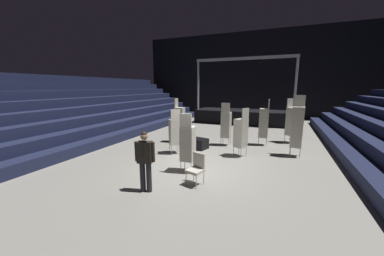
# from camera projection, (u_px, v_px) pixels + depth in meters

# --- Properties ---
(ground_plane) EXTENTS (22.00, 30.00, 0.10)m
(ground_plane) POSITION_uv_depth(u_px,v_px,m) (194.00, 169.00, 7.82)
(ground_plane) COLOR gray
(arena_end_wall) EXTENTS (22.00, 0.30, 8.00)m
(arena_end_wall) POSITION_uv_depth(u_px,v_px,m) (253.00, 75.00, 20.67)
(arena_end_wall) COLOR black
(arena_end_wall) RESTS_ON ground_plane
(bleacher_bank_left) EXTENTS (6.00, 24.00, 3.60)m
(bleacher_bank_left) POSITION_uv_depth(u_px,v_px,m) (61.00, 108.00, 11.39)
(bleacher_bank_left) COLOR #191E38
(bleacher_bank_left) RESTS_ON ground_plane
(stage_riser) EXTENTS (7.59, 2.62, 5.02)m
(stage_riser) POSITION_uv_depth(u_px,v_px,m) (244.00, 116.00, 17.38)
(stage_riser) COLOR black
(stage_riser) RESTS_ON ground_plane
(man_with_tie) EXTENTS (0.57, 0.33, 1.72)m
(man_with_tie) POSITION_uv_depth(u_px,v_px,m) (145.00, 158.00, 5.90)
(man_with_tie) COLOR black
(man_with_tie) RESTS_ON ground_plane
(chair_stack_front_left) EXTENTS (0.47, 0.47, 2.31)m
(chair_stack_front_left) POSITION_uv_depth(u_px,v_px,m) (264.00, 123.00, 10.71)
(chair_stack_front_left) COLOR #B2B5BA
(chair_stack_front_left) RESTS_ON ground_plane
(chair_stack_front_right) EXTENTS (0.62, 0.62, 1.96)m
(chair_stack_front_right) POSITION_uv_depth(u_px,v_px,m) (175.00, 131.00, 9.40)
(chair_stack_front_right) COLOR #B2B5BA
(chair_stack_front_right) RESTS_ON ground_plane
(chair_stack_mid_left) EXTENTS (0.45, 0.45, 2.14)m
(chair_stack_mid_left) POSITION_uv_depth(u_px,v_px,m) (226.00, 124.00, 10.69)
(chair_stack_mid_left) COLOR #B2B5BA
(chair_stack_mid_left) RESTS_ON ground_plane
(chair_stack_mid_right) EXTENTS (0.48, 0.48, 2.56)m
(chair_stack_mid_right) POSITION_uv_depth(u_px,v_px,m) (297.00, 127.00, 8.93)
(chair_stack_mid_right) COLOR #B2B5BA
(chair_stack_mid_right) RESTS_ON ground_plane
(chair_stack_mid_centre) EXTENTS (0.47, 0.47, 2.31)m
(chair_stack_mid_centre) POSITION_uv_depth(u_px,v_px,m) (180.00, 121.00, 11.28)
(chair_stack_mid_centre) COLOR #B2B5BA
(chair_stack_mid_centre) RESTS_ON ground_plane
(chair_stack_rear_left) EXTENTS (0.59, 0.59, 2.05)m
(chair_stack_rear_left) POSITION_uv_depth(u_px,v_px,m) (241.00, 132.00, 8.98)
(chair_stack_rear_left) COLOR #B2B5BA
(chair_stack_rear_left) RESTS_ON ground_plane
(chair_stack_rear_right) EXTENTS (0.62, 0.62, 2.31)m
(chair_stack_rear_right) POSITION_uv_depth(u_px,v_px,m) (292.00, 121.00, 11.17)
(chair_stack_rear_right) COLOR #B2B5BA
(chair_stack_rear_right) RESTS_ON ground_plane
(chair_stack_rear_centre) EXTENTS (0.46, 0.46, 2.05)m
(chair_stack_rear_centre) POSITION_uv_depth(u_px,v_px,m) (188.00, 143.00, 7.32)
(chair_stack_rear_centre) COLOR #B2B5BA
(chair_stack_rear_centre) RESTS_ON ground_plane
(equipment_road_case) EXTENTS (1.03, 0.81, 0.48)m
(equipment_road_case) POSITION_uv_depth(u_px,v_px,m) (198.00, 143.00, 10.30)
(equipment_road_case) COLOR black
(equipment_road_case) RESTS_ON ground_plane
(loose_chair_near_man) EXTENTS (0.54, 0.54, 0.95)m
(loose_chair_near_man) POSITION_uv_depth(u_px,v_px,m) (196.00, 167.00, 6.45)
(loose_chair_near_man) COLOR #B2B5BA
(loose_chair_near_man) RESTS_ON ground_plane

